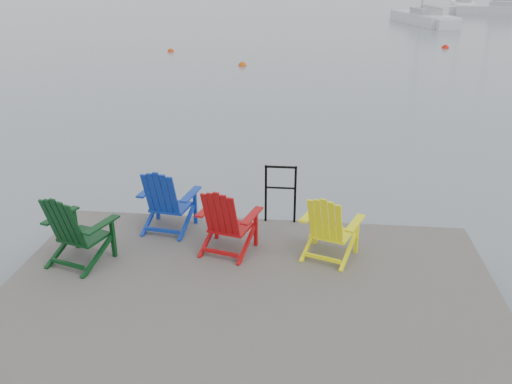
# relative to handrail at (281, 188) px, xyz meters

# --- Properties ---
(ground) EXTENTS (400.00, 400.00, 0.00)m
(ground) POSITION_rel_handrail_xyz_m (-0.25, -2.45, -1.04)
(ground) COLOR slate
(ground) RESTS_ON ground
(dock) EXTENTS (6.00, 5.00, 1.40)m
(dock) POSITION_rel_handrail_xyz_m (-0.25, -2.45, -0.69)
(dock) COLOR #33302D
(dock) RESTS_ON ground
(handrail) EXTENTS (0.48, 0.04, 0.90)m
(handrail) POSITION_rel_handrail_xyz_m (0.00, 0.00, 0.00)
(handrail) COLOR black
(handrail) RESTS_ON dock
(chair_green) EXTENTS (0.94, 0.90, 1.00)m
(chair_green) POSITION_rel_handrail_xyz_m (-2.53, -1.55, -0.04)
(chair_green) COLOR black
(chair_green) RESTS_ON dock
(chair_blue) EXTENTS (0.86, 0.81, 0.98)m
(chair_blue) POSITION_rel_handrail_xyz_m (-1.62, -0.48, -0.05)
(chair_blue) COLOR #0F309F
(chair_blue) RESTS_ON dock
(chair_red) EXTENTS (0.88, 0.84, 0.96)m
(chair_red) POSITION_rel_handrail_xyz_m (-0.65, -1.04, -0.06)
(chair_red) COLOR #A70C0E
(chair_red) RESTS_ON dock
(chair_yellow) EXTENTS (0.88, 0.84, 0.92)m
(chair_yellow) POSITION_rel_handrail_xyz_m (0.71, -1.05, -0.08)
(chair_yellow) COLOR #FFFA0E
(chair_yellow) RESTS_ON dock
(sailboat_near) EXTENTS (4.19, 9.31, 12.37)m
(sailboat_near) POSITION_rel_handrail_xyz_m (8.92, 39.44, -0.69)
(sailboat_near) COLOR silver
(sailboat_near) RESTS_ON ground
(sailboat_mid) EXTENTS (3.19, 8.12, 10.97)m
(sailboat_mid) POSITION_rel_handrail_xyz_m (16.18, 57.14, -0.69)
(sailboat_mid) COLOR white
(sailboat_mid) RESTS_ON ground
(sailboat_far) EXTENTS (7.66, 3.51, 10.38)m
(sailboat_far) POSITION_rel_handrail_xyz_m (17.69, 49.72, -0.69)
(sailboat_far) COLOR #BDBCC1
(sailboat_far) RESTS_ON ground
(buoy_a) EXTENTS (0.38, 0.38, 0.38)m
(buoy_a) POSITION_rel_handrail_xyz_m (-2.87, 17.31, -1.04)
(buoy_a) COLOR #D04C0C
(buoy_a) RESTS_ON ground
(buoy_b) EXTENTS (0.35, 0.35, 0.35)m
(buoy_b) POSITION_rel_handrail_xyz_m (-7.28, 21.44, -1.04)
(buoy_b) COLOR red
(buoy_b) RESTS_ON ground
(buoy_c) EXTENTS (0.41, 0.41, 0.41)m
(buoy_c) POSITION_rel_handrail_xyz_m (7.60, 24.45, -1.04)
(buoy_c) COLOR red
(buoy_c) RESTS_ON ground
(buoy_d) EXTENTS (0.40, 0.40, 0.40)m
(buoy_d) POSITION_rel_handrail_xyz_m (10.89, 37.55, -1.04)
(buoy_d) COLOR #F72B0E
(buoy_d) RESTS_ON ground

